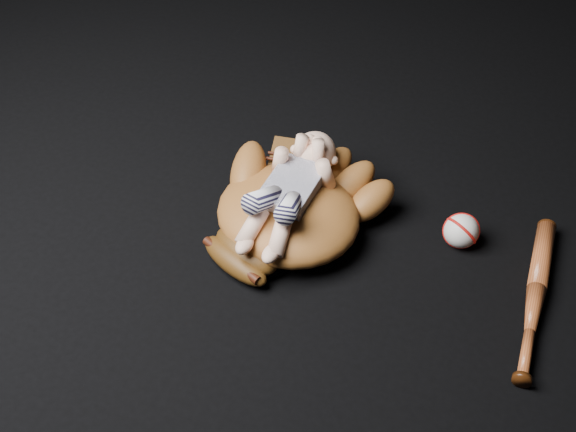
# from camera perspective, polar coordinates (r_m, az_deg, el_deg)

# --- Properties ---
(baseball_glove) EXTENTS (0.51, 0.54, 0.13)m
(baseball_glove) POSITION_cam_1_polar(r_m,az_deg,el_deg) (1.44, 0.01, 0.58)
(baseball_glove) COLOR brown
(baseball_glove) RESTS_ON ground
(newborn_baby) EXTENTS (0.17, 0.34, 0.14)m
(newborn_baby) POSITION_cam_1_polar(r_m,az_deg,el_deg) (1.40, -0.10, 1.96)
(newborn_baby) COLOR beige
(newborn_baby) RESTS_ON baseball_glove
(baseball_bat) EXTENTS (0.04, 0.40, 0.04)m
(baseball_bat) POSITION_cam_1_polar(r_m,az_deg,el_deg) (1.42, 18.95, -6.11)
(baseball_bat) COLOR #9F461E
(baseball_bat) RESTS_ON ground
(baseball) EXTENTS (0.08, 0.08, 0.07)m
(baseball) POSITION_cam_1_polar(r_m,az_deg,el_deg) (1.48, 13.52, -1.14)
(baseball) COLOR white
(baseball) RESTS_ON ground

